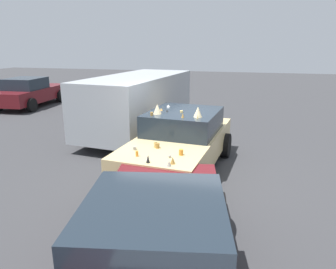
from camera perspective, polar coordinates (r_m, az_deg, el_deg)
ground_plane at (r=8.06m, az=2.08°, el=-6.31°), size 60.00×60.00×0.00m
art_car_decorated at (r=7.88m, az=2.29°, el=-1.19°), size 4.49×2.37×1.69m
parked_van_row_back_center at (r=10.91m, az=-5.42°, el=5.90°), size 5.52×2.75×2.05m
parked_sedan_behind_right at (r=4.20m, az=-2.06°, el=-18.44°), size 4.38×2.59×1.35m
parked_sedan_near_right at (r=17.58m, az=-23.73°, el=7.00°), size 4.42×2.20×1.46m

